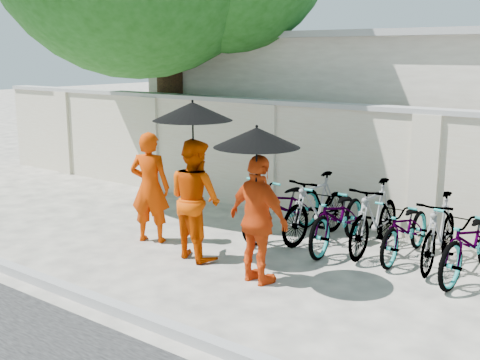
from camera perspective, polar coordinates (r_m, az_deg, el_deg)
The scene contains 15 objects.
ground at distance 8.44m, azimuth -4.00°, elevation -8.26°, with size 80.00×80.00×0.00m, color beige.
kerb at distance 7.33m, azimuth -12.99°, elevation -11.29°, with size 40.00×0.16×0.12m, color #959595.
compound_wall at distance 10.25m, azimuth 12.13°, elevation 0.93°, with size 20.00×0.30×2.00m, color beige.
monk_left at distance 9.44m, azimuth -8.54°, elevation -0.69°, with size 0.63×0.42×1.74m, color #BF3100.
monk_center at distance 8.62m, azimuth -4.28°, elevation -1.80°, with size 0.84×0.66×1.74m, color #CE3F00.
parasol_center at distance 8.32m, azimuth -4.52°, elevation 6.51°, with size 1.11×1.11×1.27m.
monk_right at distance 7.64m, azimuth 1.77°, elevation -3.81°, with size 0.98×0.41×1.68m, color red.
parasol_right at distance 7.35m, azimuth 1.59°, elevation 4.06°, with size 1.07×1.07×1.08m.
bike_0 at distance 9.69m, azimuth 4.21°, elevation -2.46°, with size 0.67×1.93×1.01m, color slate.
bike_1 at distance 9.56m, azimuth 7.19°, elevation -2.58°, with size 0.50×1.77×1.06m, color slate.
bike_2 at distance 9.19m, azimuth 9.32°, elevation -3.44°, with size 0.66×1.90×1.00m, color slate.
bike_3 at distance 9.13m, azimuth 12.63°, elevation -3.45°, with size 0.50×1.78×1.07m, color slate.
bike_4 at distance 8.97m, azimuth 15.48°, elevation -4.44°, with size 0.59×1.71×0.90m, color slate.
bike_5 at distance 8.74m, azimuth 18.37°, elevation -4.66°, with size 0.48×1.68×1.01m, color slate.
bike_6 at distance 8.46m, azimuth 21.17°, elevation -5.48°, with size 0.66×1.89×0.99m, color slate.
Camera 1 is at (5.26, -5.92, 2.91)m, focal length 45.00 mm.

